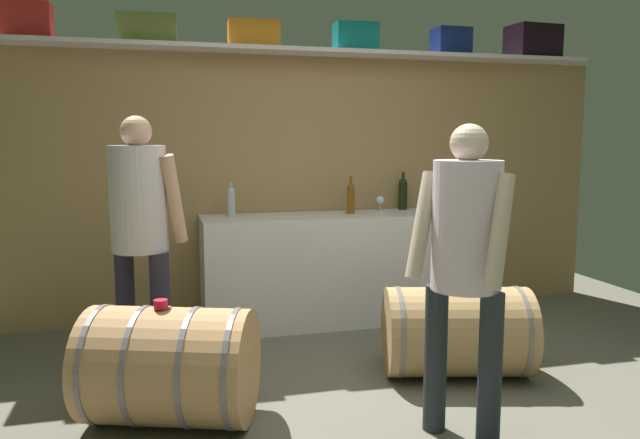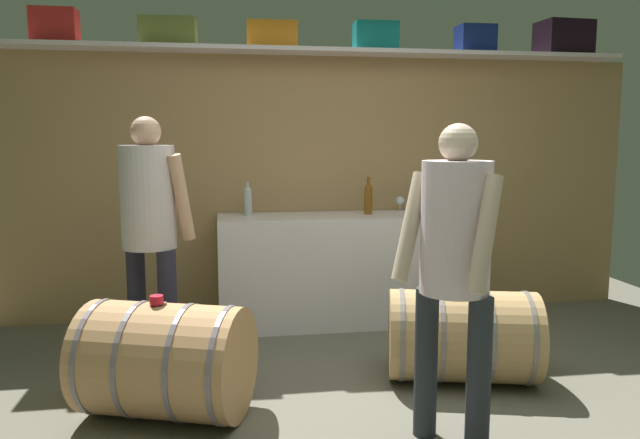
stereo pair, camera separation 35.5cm
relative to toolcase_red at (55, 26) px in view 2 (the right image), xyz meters
name	(u,v)px [view 2 (the right image)]	position (x,y,z in m)	size (l,w,h in m)	color
ground_plane	(367,388)	(2.05, -1.50, -2.33)	(6.56, 7.60, 0.02)	#636051
back_wall_panel	(323,187)	(2.05, 0.15, -1.24)	(5.36, 0.10, 2.16)	#A47F53
high_shelf_board	(326,52)	(2.05, 0.00, -0.14)	(4.93, 0.40, 0.03)	silver
toolcase_red	(55,26)	(0.00, 0.00, 0.00)	(0.32, 0.20, 0.26)	red
toolcase_olive	(168,32)	(0.82, 0.00, -0.02)	(0.42, 0.24, 0.21)	olive
toolcase_orange	(272,36)	(1.62, 0.00, -0.03)	(0.39, 0.25, 0.20)	orange
toolcase_teal	(376,37)	(2.45, 0.00, -0.01)	(0.35, 0.21, 0.23)	#107B7D
toolcase_navy	(475,40)	(3.30, 0.00, -0.01)	(0.29, 0.23, 0.23)	navy
toolcase_black	(563,39)	(4.09, 0.00, 0.01)	(0.42, 0.30, 0.28)	black
work_cabinet	(340,269)	(2.14, -0.19, -1.88)	(1.94, 0.56, 0.88)	white
wine_bottle_dark	(424,194)	(2.89, 0.00, -1.29)	(0.08, 0.08, 0.32)	black
wine_bottle_clear	(248,200)	(1.41, -0.11, -1.31)	(0.07, 0.07, 0.27)	#B4BFC0
wine_bottle_amber	(368,198)	(2.37, -0.16, -1.30)	(0.07, 0.07, 0.30)	brown
wine_glass	(400,201)	(2.68, -0.03, -1.35)	(0.07, 0.07, 0.13)	white
wine_barrel_near	(165,360)	(0.89, -1.71, -2.01)	(1.01, 0.86, 0.63)	tan
wine_barrel_far	(462,336)	(2.65, -1.50, -2.03)	(1.00, 0.76, 0.57)	tan
tasting_cup	(156,300)	(0.85, -1.71, -1.67)	(0.07, 0.07, 0.04)	red
winemaker_pouring	(454,252)	(2.28, -2.25, -1.36)	(0.49, 0.50, 1.56)	#262B32
visitor_tasting	(150,216)	(0.75, -0.96, -1.32)	(0.50, 0.49, 1.63)	#292839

